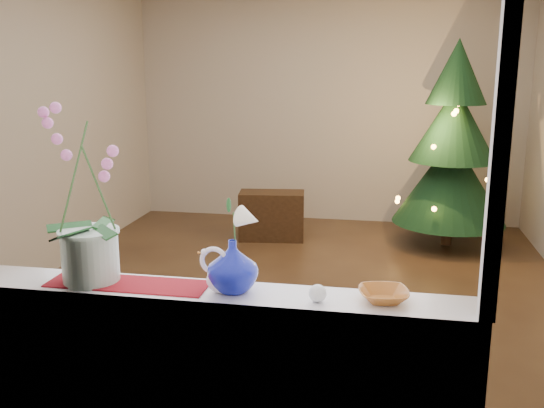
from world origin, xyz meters
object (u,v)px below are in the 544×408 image
(orchid_pot, at_px, (86,195))
(xmas_tree, at_px, (453,145))
(side_table, at_px, (272,216))
(amber_dish, at_px, (384,296))
(paperweight, at_px, (318,293))
(blue_vase, at_px, (233,262))
(swan, at_px, (225,271))

(orchid_pot, distance_m, xmas_tree, 4.46)
(side_table, bearing_deg, amber_dish, -80.22)
(paperweight, xyz_separation_m, side_table, (-0.93, 3.94, -0.70))
(amber_dish, distance_m, xmas_tree, 4.07)
(blue_vase, relative_size, side_table, 0.37)
(orchid_pot, distance_m, paperweight, 1.06)
(blue_vase, bearing_deg, side_table, 98.26)
(orchid_pot, distance_m, side_table, 4.03)
(amber_dish, xyz_separation_m, side_table, (-1.18, 3.89, -0.68))
(swan, bearing_deg, orchid_pot, -170.59)
(orchid_pot, xyz_separation_m, swan, (0.61, -0.02, -0.29))
(paperweight, bearing_deg, swan, 175.60)
(orchid_pot, distance_m, amber_dish, 1.31)
(orchid_pot, relative_size, paperweight, 10.71)
(side_table, bearing_deg, xmas_tree, -3.04)
(swan, height_order, blue_vase, blue_vase)
(paperweight, distance_m, side_table, 4.11)
(xmas_tree, distance_m, side_table, 2.01)
(paperweight, bearing_deg, amber_dish, 12.42)
(xmas_tree, xyz_separation_m, side_table, (-1.84, -0.13, -0.79))
(blue_vase, distance_m, amber_dish, 0.63)
(paperweight, distance_m, amber_dish, 0.27)
(orchid_pot, height_order, amber_dish, orchid_pot)
(blue_vase, height_order, paperweight, blue_vase)
(side_table, bearing_deg, swan, -89.36)
(swan, relative_size, side_table, 0.32)
(blue_vase, bearing_deg, orchid_pot, -179.95)
(paperweight, relative_size, side_table, 0.10)
(swan, xyz_separation_m, blue_vase, (0.03, 0.02, 0.03))
(blue_vase, xyz_separation_m, side_table, (-0.56, 3.89, -0.79))
(orchid_pot, relative_size, xmas_tree, 0.37)
(paperweight, relative_size, amber_dish, 0.42)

